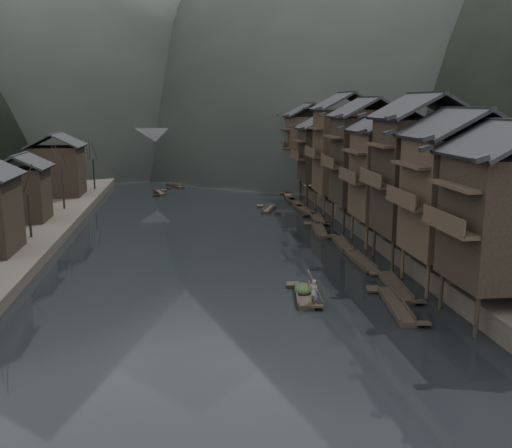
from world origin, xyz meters
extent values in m
plane|color=black|center=(0.00, 0.00, 0.00)|extent=(300.00, 300.00, 0.00)
cube|color=#2D2823|center=(35.00, 40.00, 0.90)|extent=(40.00, 200.00, 1.80)
cylinder|color=black|center=(14.20, -10.40, 1.30)|extent=(0.30, 0.30, 2.90)
cylinder|color=black|center=(14.20, -5.60, 1.30)|extent=(0.30, 0.30, 2.90)
cylinder|color=black|center=(16.95, -5.60, 1.30)|extent=(0.30, 0.30, 2.90)
cube|color=black|center=(17.30, -8.00, 6.55)|extent=(7.00, 6.00, 7.89)
cube|color=black|center=(13.30, -8.00, 6.15)|extent=(1.20, 5.70, 0.25)
cylinder|color=black|center=(14.20, -3.40, 1.30)|extent=(0.30, 0.30, 2.90)
cylinder|color=black|center=(14.20, 1.40, 1.30)|extent=(0.30, 0.30, 2.90)
cylinder|color=black|center=(16.95, -3.40, 1.30)|extent=(0.30, 0.30, 2.90)
cylinder|color=black|center=(16.95, 1.40, 1.30)|extent=(0.30, 0.30, 2.90)
cube|color=black|center=(17.30, -1.00, 6.89)|extent=(7.00, 6.00, 8.58)
cube|color=black|center=(13.30, -1.00, 6.46)|extent=(1.20, 5.70, 0.25)
cylinder|color=black|center=(14.20, 3.60, 1.30)|extent=(0.30, 0.30, 2.90)
cylinder|color=black|center=(14.20, 8.40, 1.30)|extent=(0.30, 0.30, 2.90)
cylinder|color=black|center=(16.95, 3.60, 1.30)|extent=(0.30, 0.30, 2.90)
cylinder|color=black|center=(16.95, 8.40, 1.30)|extent=(0.30, 0.30, 2.90)
cube|color=black|center=(17.30, 6.00, 7.48)|extent=(7.00, 6.00, 9.76)
cube|color=black|center=(13.30, 6.00, 6.99)|extent=(1.20, 5.70, 0.25)
cylinder|color=black|center=(14.20, 10.60, 1.30)|extent=(0.30, 0.30, 2.90)
cylinder|color=black|center=(14.20, 15.40, 1.30)|extent=(0.30, 0.30, 2.90)
cylinder|color=black|center=(16.95, 10.60, 1.30)|extent=(0.30, 0.30, 2.90)
cylinder|color=black|center=(16.95, 15.40, 1.30)|extent=(0.30, 0.30, 2.90)
cube|color=black|center=(17.30, 13.00, 6.77)|extent=(7.00, 6.00, 8.34)
cube|color=black|center=(13.30, 13.00, 6.35)|extent=(1.20, 5.70, 0.25)
cylinder|color=black|center=(14.20, 18.60, 1.30)|extent=(0.30, 0.30, 2.90)
cylinder|color=black|center=(14.20, 23.40, 1.30)|extent=(0.30, 0.30, 2.90)
cylinder|color=black|center=(16.95, 18.60, 1.30)|extent=(0.30, 0.30, 2.90)
cylinder|color=black|center=(16.95, 23.40, 1.30)|extent=(0.30, 0.30, 2.90)
cube|color=black|center=(17.30, 21.00, 7.37)|extent=(7.00, 6.00, 9.54)
cube|color=black|center=(13.30, 21.00, 6.89)|extent=(1.20, 5.70, 0.25)
cylinder|color=black|center=(14.20, 27.60, 1.30)|extent=(0.30, 0.30, 2.90)
cylinder|color=black|center=(14.20, 32.40, 1.30)|extent=(0.30, 0.30, 2.90)
cylinder|color=black|center=(16.95, 27.60, 1.30)|extent=(0.30, 0.30, 2.90)
cylinder|color=black|center=(16.95, 32.40, 1.30)|extent=(0.30, 0.30, 2.90)
cube|color=black|center=(17.30, 30.00, 7.72)|extent=(7.00, 6.00, 10.23)
cube|color=black|center=(13.30, 30.00, 7.20)|extent=(1.20, 5.70, 0.25)
cylinder|color=black|center=(14.20, 37.60, 1.30)|extent=(0.30, 0.30, 2.90)
cylinder|color=black|center=(14.20, 42.40, 1.30)|extent=(0.30, 0.30, 2.90)
cylinder|color=black|center=(16.95, 37.60, 1.30)|extent=(0.30, 0.30, 2.90)
cylinder|color=black|center=(16.95, 42.40, 1.30)|extent=(0.30, 0.30, 2.90)
cube|color=black|center=(17.30, 40.00, 6.32)|extent=(7.00, 6.00, 7.45)
cube|color=black|center=(13.30, 40.00, 5.95)|extent=(1.20, 5.70, 0.25)
cylinder|color=black|center=(14.20, 49.60, 1.30)|extent=(0.30, 0.30, 2.90)
cylinder|color=black|center=(14.20, 54.40, 1.30)|extent=(0.30, 0.30, 2.90)
cylinder|color=black|center=(16.95, 49.60, 1.30)|extent=(0.30, 0.30, 2.90)
cylinder|color=black|center=(16.95, 54.40, 1.30)|extent=(0.30, 0.30, 2.90)
cube|color=black|center=(17.30, 52.00, 7.07)|extent=(7.00, 6.00, 8.93)
cube|color=black|center=(13.30, 52.00, 6.62)|extent=(1.20, 5.70, 0.25)
cube|color=black|center=(-20.50, 24.00, 4.10)|extent=(5.00, 5.00, 5.80)
cube|color=black|center=(-20.50, 42.00, 4.60)|extent=(6.50, 6.50, 6.80)
cylinder|color=black|center=(-17.00, 15.60, 3.32)|extent=(0.24, 0.24, 4.24)
cylinder|color=black|center=(-17.00, 30.95, 3.58)|extent=(0.24, 0.24, 4.77)
cylinder|color=black|center=(-17.00, 46.95, 3.44)|extent=(0.24, 0.24, 4.48)
cube|color=black|center=(11.27, -5.07, 0.15)|extent=(2.04, 7.20, 0.30)
cube|color=black|center=(11.27, -5.07, 0.33)|extent=(2.07, 7.06, 0.10)
cube|color=black|center=(10.81, -1.68, 0.29)|extent=(1.04, 0.99, 0.35)
cube|color=black|center=(11.72, -8.45, 0.29)|extent=(1.04, 0.99, 0.35)
cube|color=black|center=(12.66, -1.12, 0.15)|extent=(1.86, 7.37, 0.30)
cube|color=black|center=(12.66, -1.12, 0.33)|extent=(1.90, 7.23, 0.10)
cube|color=black|center=(12.29, 2.36, 0.29)|extent=(1.02, 0.99, 0.36)
cube|color=black|center=(13.03, -4.61, 0.29)|extent=(1.02, 0.99, 0.36)
cube|color=black|center=(12.22, 6.05, 0.15)|extent=(1.18, 6.42, 0.30)
cube|color=black|center=(12.22, 6.05, 0.33)|extent=(1.23, 6.30, 0.10)
cube|color=black|center=(12.26, 9.12, 0.29)|extent=(0.94, 0.80, 0.34)
cube|color=black|center=(12.18, 2.97, 0.29)|extent=(0.94, 0.80, 0.34)
cube|color=black|center=(12.29, 12.25, 0.15)|extent=(1.55, 6.36, 0.30)
cube|color=black|center=(12.29, 12.25, 0.33)|extent=(1.60, 6.24, 0.10)
cube|color=black|center=(12.07, 15.26, 0.29)|extent=(0.99, 0.84, 0.33)
cube|color=black|center=(12.51, 9.23, 0.29)|extent=(0.99, 0.84, 0.33)
cube|color=black|center=(11.45, 18.57, 0.15)|extent=(1.99, 7.20, 0.30)
cube|color=black|center=(11.45, 18.57, 0.33)|extent=(2.03, 7.07, 0.10)
cube|color=black|center=(11.02, 21.96, 0.29)|extent=(1.04, 0.98, 0.35)
cube|color=black|center=(11.88, 15.18, 0.29)|extent=(1.04, 0.98, 0.35)
cube|color=black|center=(12.67, 24.75, 0.15)|extent=(1.77, 6.69, 0.30)
cube|color=black|center=(12.67, 24.75, 0.33)|extent=(1.81, 6.56, 0.10)
cube|color=black|center=(12.35, 27.90, 0.29)|extent=(1.01, 0.90, 0.34)
cube|color=black|center=(13.00, 21.59, 0.29)|extent=(1.01, 0.90, 0.34)
cube|color=black|center=(12.20, 30.53, 0.15)|extent=(1.67, 7.10, 0.30)
cube|color=black|center=(12.20, 30.53, 0.33)|extent=(1.71, 6.97, 0.10)
cube|color=black|center=(12.47, 33.89, 0.29)|extent=(1.00, 0.94, 0.35)
cube|color=black|center=(11.92, 27.16, 0.29)|extent=(1.00, 0.94, 0.35)
cube|color=black|center=(12.25, 36.11, 0.15)|extent=(1.15, 7.47, 0.30)
cube|color=black|center=(12.25, 36.11, 0.33)|extent=(1.21, 7.32, 0.10)
cube|color=black|center=(12.28, 39.69, 0.29)|extent=(0.94, 0.92, 0.36)
cube|color=black|center=(12.22, 32.53, 0.29)|extent=(0.94, 0.92, 0.36)
cube|color=black|center=(12.26, 41.05, 0.15)|extent=(1.76, 7.53, 0.30)
cube|color=black|center=(12.26, 41.05, 0.33)|extent=(1.80, 7.39, 0.10)
cube|color=black|center=(11.94, 44.62, 0.29)|extent=(1.01, 0.99, 0.36)
cube|color=black|center=(12.58, 37.48, 0.29)|extent=(1.01, 0.99, 0.36)
cube|color=black|center=(12.73, 47.52, 0.15)|extent=(1.51, 7.35, 0.30)
cube|color=black|center=(12.73, 47.52, 0.33)|extent=(1.56, 7.21, 0.10)
cube|color=black|center=(12.92, 51.02, 0.29)|extent=(0.98, 0.95, 0.36)
cube|color=black|center=(12.53, 44.02, 0.29)|extent=(0.98, 0.95, 0.36)
cube|color=black|center=(11.97, 53.30, 0.15)|extent=(1.24, 7.62, 0.30)
cube|color=black|center=(11.97, 53.30, 0.33)|extent=(1.29, 7.47, 0.10)
cube|color=black|center=(11.90, 56.95, 0.29)|extent=(0.95, 0.95, 0.37)
cube|color=black|center=(12.04, 49.65, 0.29)|extent=(0.95, 0.95, 0.37)
cube|color=black|center=(11.95, 60.72, 0.15)|extent=(1.49, 5.87, 0.30)
cube|color=black|center=(11.95, 60.72, 0.33)|extent=(1.54, 5.75, 0.10)
cube|color=black|center=(11.76, 63.50, 0.29)|extent=(0.98, 0.78, 0.32)
cube|color=black|center=(12.14, 57.94, 0.29)|extent=(0.98, 0.78, 0.32)
cube|color=black|center=(7.85, 31.61, 0.15)|extent=(2.67, 4.99, 0.30)
cube|color=black|center=(7.85, 31.61, 0.33)|extent=(2.68, 4.91, 0.10)
cube|color=black|center=(7.02, 33.84, 0.29)|extent=(1.01, 0.88, 0.30)
cube|color=black|center=(8.69, 29.39, 0.29)|extent=(1.01, 0.88, 0.30)
cube|color=black|center=(-6.77, 47.45, 0.15)|extent=(2.07, 4.74, 0.30)
cube|color=black|center=(-6.77, 47.45, 0.33)|extent=(2.10, 4.66, 0.10)
cube|color=black|center=(-6.24, 49.61, 0.29)|extent=(0.96, 0.77, 0.29)
cube|color=black|center=(-7.30, 45.29, 0.29)|extent=(0.96, 0.77, 0.29)
cube|color=black|center=(-4.52, 54.66, 0.15)|extent=(3.15, 5.07, 0.30)
cube|color=black|center=(-4.52, 54.66, 0.33)|extent=(3.15, 5.00, 0.10)
cube|color=black|center=(-3.44, 56.89, 0.29)|extent=(1.05, 0.95, 0.30)
cube|color=black|center=(-5.60, 52.44, 0.29)|extent=(1.05, 0.95, 0.30)
cube|color=black|center=(-1.64, 68.52, 0.15)|extent=(3.34, 4.66, 0.30)
cube|color=black|center=(-1.64, 68.52, 0.33)|extent=(3.34, 4.61, 0.10)
cube|color=black|center=(-2.83, 70.51, 0.29)|extent=(1.04, 0.96, 0.30)
cube|color=black|center=(-0.44, 66.52, 0.29)|extent=(1.04, 0.96, 0.30)
cube|color=#4C4C4F|center=(0.00, 72.00, 7.20)|extent=(40.00, 6.00, 1.60)
cube|color=#4C4C4F|center=(0.00, 69.30, 8.50)|extent=(40.00, 0.50, 1.00)
cube|color=#4C4C4F|center=(0.00, 74.70, 8.50)|extent=(40.00, 0.50, 1.00)
cube|color=#4C4C4F|center=(-14.00, 72.00, 3.20)|extent=(3.20, 6.00, 6.40)
cube|color=#4C4C4F|center=(-4.50, 72.00, 3.20)|extent=(3.20, 6.00, 6.40)
cube|color=#4C4C4F|center=(4.50, 72.00, 3.20)|extent=(3.20, 6.00, 6.40)
cube|color=#4C4C4F|center=(14.00, 72.00, 3.20)|extent=(3.20, 6.00, 6.40)
cube|color=black|center=(5.48, -2.27, 0.15)|extent=(1.82, 5.24, 0.30)
cube|color=black|center=(5.48, -2.27, 0.33)|extent=(1.86, 5.15, 0.10)
cube|color=black|center=(5.13, 0.17, 0.29)|extent=(1.03, 0.77, 0.30)
cube|color=black|center=(5.82, -4.71, 0.29)|extent=(1.03, 0.77, 0.30)
ellipsoid|color=black|center=(5.44, -2.02, 0.81)|extent=(1.23, 1.61, 0.74)
imported|color=#5C5C5F|center=(5.75, -4.20, 1.32)|extent=(0.76, 0.74, 1.76)
cylinder|color=#8C7A51|center=(5.95, -4.20, 3.87)|extent=(1.78, 2.20, 3.34)
camera|label=1|loc=(-2.69, -40.42, 13.67)|focal=40.00mm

